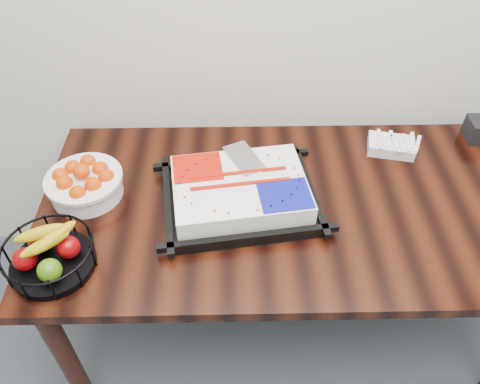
{
  "coord_description": "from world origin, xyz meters",
  "views": [
    {
      "loc": [
        -0.21,
        0.84,
        1.94
      ],
      "look_at": [
        -0.19,
        1.97,
        0.83
      ],
      "focal_mm": 35.0,
      "sensor_mm": 36.0,
      "label": 1
    }
  ],
  "objects_px": {
    "cake_tray": "(240,192)",
    "tangerine_bowl": "(84,179)",
    "table": "(292,218)",
    "fruit_basket": "(49,254)"
  },
  "relations": [
    {
      "from": "cake_tray",
      "to": "tangerine_bowl",
      "type": "relative_size",
      "value": 2.12
    },
    {
      "from": "table",
      "to": "tangerine_bowl",
      "type": "height_order",
      "value": "tangerine_bowl"
    },
    {
      "from": "tangerine_bowl",
      "to": "table",
      "type": "bearing_deg",
      "value": -4.06
    },
    {
      "from": "table",
      "to": "tangerine_bowl",
      "type": "relative_size",
      "value": 6.66
    },
    {
      "from": "cake_tray",
      "to": "tangerine_bowl",
      "type": "distance_m",
      "value": 0.55
    },
    {
      "from": "table",
      "to": "tangerine_bowl",
      "type": "bearing_deg",
      "value": 175.94
    },
    {
      "from": "tangerine_bowl",
      "to": "fruit_basket",
      "type": "xyz_separation_m",
      "value": [
        -0.04,
        -0.32,
        -0.01
      ]
    },
    {
      "from": "table",
      "to": "fruit_basket",
      "type": "xyz_separation_m",
      "value": [
        -0.78,
        -0.27,
        0.15
      ]
    },
    {
      "from": "cake_tray",
      "to": "tangerine_bowl",
      "type": "height_order",
      "value": "tangerine_bowl"
    },
    {
      "from": "tangerine_bowl",
      "to": "fruit_basket",
      "type": "height_order",
      "value": "tangerine_bowl"
    }
  ]
}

